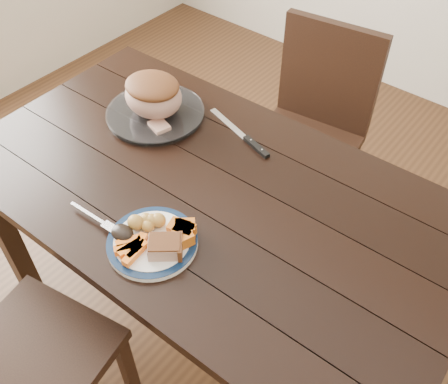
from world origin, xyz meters
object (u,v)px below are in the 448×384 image
Objects in this scene: dinner_plate at (152,243)px; dining_table at (209,208)px; pork_slice at (165,247)px; carving_knife at (249,141)px; fork at (96,219)px; serving_platter at (156,114)px; roast_joint at (153,96)px; chair_far at (312,123)px; chair_near at (1,374)px.

dining_table is at bearing 94.99° from dinner_plate.
carving_knife is (-0.11, 0.52, -0.03)m from pork_slice.
carving_knife is at bearing 74.59° from fork.
serving_platter is 1.91× the size of fork.
dining_table is 0.45m from roast_joint.
chair_far is (-0.05, 0.74, -0.13)m from dining_table.
chair_far is at bearing 94.23° from dinner_plate.
roast_joint is at bearing 133.77° from dinner_plate.
pork_slice is at bearing -42.80° from serving_platter.
dining_table is 1.75× the size of chair_far.
fork is at bearing -64.29° from roast_joint.
dining_table is 0.75m from chair_far.
serving_platter is 0.52m from fork.
chair_far is at bearing 107.72° from carving_knife.
dinner_plate is 0.81× the size of carving_knife.
serving_platter is (-0.38, 0.16, 0.10)m from dining_table.
chair_far is at bearing 60.51° from roast_joint.
serving_platter is at bearing 52.60° from chair_far.
chair_near is 0.49m from fork.
chair_far is 2.96× the size of carving_knife.
chair_far is 1.03m from dinner_plate.
pork_slice is 0.54m from carving_knife.
pork_slice is at bearing -62.23° from carving_knife.
roast_joint is at bearing 95.21° from chair_near.
chair_near is at bearing -79.64° from carving_knife.
fork is (-0.18, -0.05, 0.01)m from dinner_plate.
chair_near is at bearing -74.02° from roast_joint.
carving_knife is (0.12, 0.56, -0.01)m from fork.
dinner_plate is 2.89× the size of pork_slice.
serving_platter reaches higher than dining_table.
chair_near is at bearing 79.25° from chair_far.
serving_platter reaches higher than dinner_plate.
fork is 0.84× the size of roast_joint.
chair_near is (-0.12, -0.74, -0.13)m from dining_table.
chair_near is 1.00× the size of chair_far.
chair_near reaches higher than serving_platter.
roast_joint is (-0.40, 0.42, 0.08)m from dinner_plate.
fork is (-0.16, -0.31, 0.11)m from dining_table.
dinner_plate is at bearing 175.24° from pork_slice.
serving_platter is at bearing 137.20° from pork_slice.
pork_slice is at bearing -42.80° from roast_joint.
chair_far is at bearing 76.38° from chair_near.
dinner_plate is 1.20× the size of roast_joint.
roast_joint is (-0.33, -0.58, 0.31)m from chair_far.
serving_platter is at bearing -148.65° from carving_knife.
dinner_plate is at bearing 11.29° from fork.
roast_joint reaches higher than dining_table.
carving_knife is at bearing 73.97° from chair_near.
pork_slice is 0.63m from roast_joint.
dinner_plate is (0.15, 0.47, 0.23)m from chair_near.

